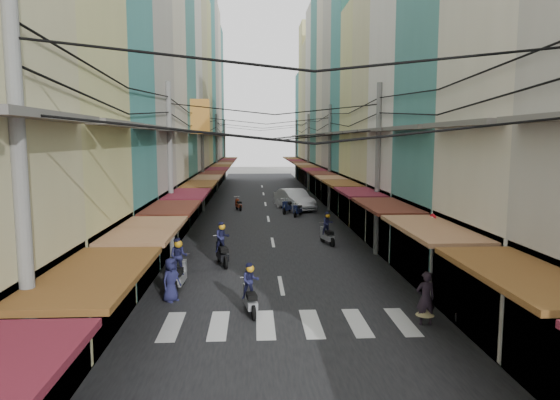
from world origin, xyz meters
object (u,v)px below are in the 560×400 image
object	(u,v)px
market_umbrella	(489,245)
white_car	(294,210)
bicycle	(477,291)
traffic_sign	(432,239)

from	to	relation	value
market_umbrella	white_car	bearing A→B (deg)	102.61
bicycle	market_umbrella	world-z (taller)	market_umbrella
market_umbrella	traffic_sign	distance (m)	2.67
bicycle	market_umbrella	size ratio (longest dim) A/B	0.68
white_car	traffic_sign	size ratio (longest dim) A/B	1.82
white_car	traffic_sign	distance (m)	23.61
market_umbrella	traffic_sign	bearing A→B (deg)	-156.58
traffic_sign	market_umbrella	bearing A→B (deg)	23.42
white_car	bicycle	xyz separation A→B (m)	(5.01, -21.57, 0.00)
market_umbrella	bicycle	bearing A→B (deg)	88.20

